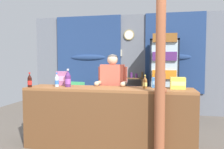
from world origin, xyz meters
name	(u,v)px	position (x,y,z in m)	size (l,w,h in m)	color
ground_plane	(115,133)	(0.00, 1.19, 0.00)	(7.72, 7.72, 0.00)	#665B51
back_wall_curtained	(127,62)	(-0.01, 3.01, 1.36)	(5.36, 0.22, 2.63)	slate
stall_counter	(106,113)	(0.02, 0.35, 0.59)	(2.65, 0.56, 0.98)	#935B33
timber_post	(160,77)	(0.82, 0.10, 1.18)	(0.16, 0.14, 2.47)	#995133
drink_fridge	(164,74)	(0.94, 2.49, 1.10)	(0.66, 0.66, 2.02)	black
bottle_shelf_rack	(134,92)	(0.20, 2.71, 0.59)	(0.48, 0.28, 1.12)	brown
plastic_lawn_chair	(75,97)	(-1.27, 2.33, 0.49)	(0.53, 0.53, 0.86)	#4CC675
shopkeeper	(113,86)	(0.00, 0.91, 0.96)	(0.53, 0.42, 1.52)	#28282D
soda_bottle_grape_soda	(68,79)	(-0.65, 0.45, 1.10)	(0.09, 0.09, 0.30)	#56286B
soda_bottle_iced_tea	(145,83)	(0.60, 0.50, 1.07)	(0.07, 0.07, 0.21)	brown
soda_bottle_water	(57,81)	(-0.84, 0.44, 1.08)	(0.07, 0.07, 0.23)	silver
soda_bottle_cola	(30,81)	(-1.24, 0.28, 1.08)	(0.07, 0.07, 0.24)	black
snack_box_wafer	(62,78)	(-0.85, 0.66, 1.10)	(0.18, 0.11, 0.24)	#B76699
snack_box_biscuit	(158,83)	(0.80, 0.65, 1.06)	(0.20, 0.14, 0.16)	#3D75B7
snack_box_instant_noodle	(178,83)	(1.09, 0.52, 1.07)	(0.22, 0.16, 0.18)	#EAD14C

